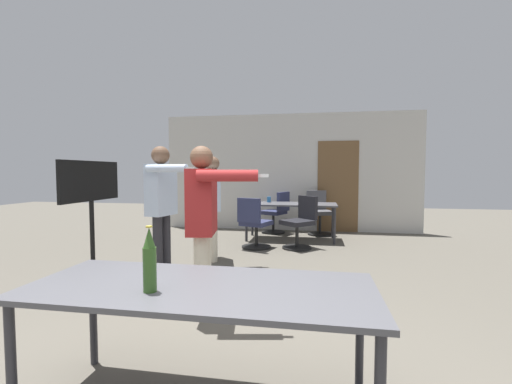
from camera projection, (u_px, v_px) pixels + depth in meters
name	position (u px, v px, depth m)	size (l,w,h in m)	color
back_wall	(291.00, 173.00, 7.92)	(5.87, 0.12, 2.69)	beige
conference_table_near	(200.00, 296.00, 1.91)	(1.93, 0.78, 0.73)	#4C4C51
conference_table_far	(291.00, 207.00, 6.82)	(1.80, 0.76, 0.73)	#4C4C51
tv_screen	(91.00, 202.00, 4.62)	(0.44, 1.20, 1.51)	black
person_center_tall	(162.00, 198.00, 4.28)	(0.72, 0.68, 1.68)	#28282D
person_right_polo	(214.00, 198.00, 5.21)	(0.85, 0.63, 1.59)	beige
person_far_watching	(204.00, 214.00, 3.22)	(0.81, 0.62, 1.60)	beige
office_chair_mid_tucked	(300.00, 224.00, 6.08)	(0.68, 0.69, 0.92)	black
office_chair_side_rolled	(319.00, 214.00, 7.43)	(0.59, 0.63, 0.94)	black
office_chair_near_pushed	(276.00, 214.00, 7.55)	(0.66, 0.63, 0.92)	black
office_chair_far_right	(254.00, 225.00, 6.03)	(0.60, 0.64, 0.91)	black
beer_bottle	(150.00, 261.00, 1.79)	(0.07, 0.07, 0.35)	#2D511E
drink_cup	(269.00, 199.00, 7.06)	(0.08, 0.08, 0.12)	#2866A3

